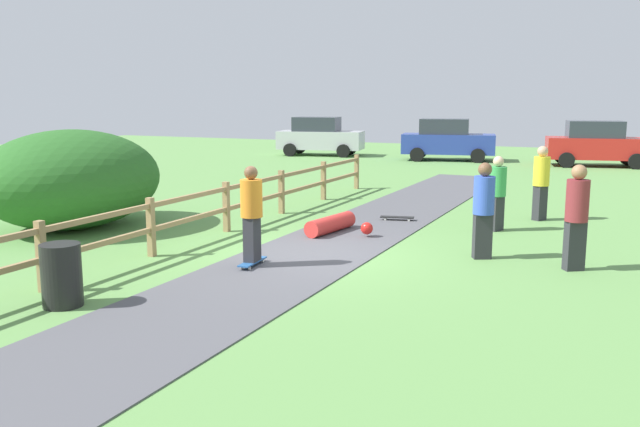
{
  "coord_description": "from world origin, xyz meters",
  "views": [
    {
      "loc": [
        5.37,
        -11.12,
        2.93
      ],
      "look_at": [
        0.71,
        -1.0,
        1.0
      ],
      "focal_mm": 38.02,
      "sensor_mm": 36.0,
      "label": 1
    }
  ],
  "objects": [
    {
      "name": "skateboard_loose",
      "position": [
        0.4,
        4.07,
        0.09
      ],
      "size": [
        0.82,
        0.38,
        0.08
      ],
      "color": "black",
      "rests_on": "asphalt_path"
    },
    {
      "name": "skater_riding",
      "position": [
        -0.5,
        -1.19,
        0.99
      ],
      "size": [
        0.41,
        0.81,
        1.75
      ],
      "color": "#265999",
      "rests_on": "asphalt_path"
    },
    {
      "name": "bystander_green",
      "position": [
        2.75,
        3.87,
        0.91
      ],
      "size": [
        0.51,
        0.51,
        1.65
      ],
      "color": "#2D2D33",
      "rests_on": "ground_plane"
    },
    {
      "name": "bystander_yellow",
      "position": [
        3.46,
        5.61,
        0.98
      ],
      "size": [
        0.52,
        0.52,
        1.78
      ],
      "color": "#2D2D33",
      "rests_on": "ground_plane"
    },
    {
      "name": "wooden_fence",
      "position": [
        -2.6,
        0.0,
        0.67
      ],
      "size": [
        0.12,
        18.12,
        1.1
      ],
      "color": "#997A51",
      "rests_on": "ground_plane"
    },
    {
      "name": "bystander_maroon",
      "position": [
        4.6,
        0.9,
        1.0
      ],
      "size": [
        0.53,
        0.53,
        1.81
      ],
      "color": "#2D2D33",
      "rests_on": "ground_plane"
    },
    {
      "name": "skater_fallen",
      "position": [
        -0.38,
        2.06,
        0.2
      ],
      "size": [
        1.3,
        1.59,
        0.36
      ],
      "color": "red",
      "rests_on": "asphalt_path"
    },
    {
      "name": "asphalt_path",
      "position": [
        0.0,
        0.0,
        0.01
      ],
      "size": [
        2.4,
        28.0,
        0.02
      ],
      "primitive_type": "cube",
      "color": "#515156",
      "rests_on": "ground_plane"
    },
    {
      "name": "ground_plane",
      "position": [
        0.0,
        0.0,
        0.0
      ],
      "size": [
        60.0,
        60.0,
        0.0
      ],
      "primitive_type": "plane",
      "color": "#60934C"
    },
    {
      "name": "bush_large",
      "position": [
        -5.99,
        0.23,
        1.11
      ],
      "size": [
        3.59,
        4.3,
        2.21
      ],
      "primitive_type": "ellipsoid",
      "color": "#286023",
      "rests_on": "ground_plane"
    },
    {
      "name": "parked_car_red",
      "position": [
        4.04,
        19.85,
        0.96
      ],
      "size": [
        4.45,
        2.62,
        1.92
      ],
      "color": "red",
      "rests_on": "ground_plane"
    },
    {
      "name": "bystander_blue",
      "position": [
        3.01,
        1.1,
        0.97
      ],
      "size": [
        0.51,
        0.51,
        1.76
      ],
      "color": "#2D2D33",
      "rests_on": "ground_plane"
    },
    {
      "name": "parked_car_silver",
      "position": [
        -8.91,
        19.85,
        0.96
      ],
      "size": [
        4.45,
        2.6,
        1.92
      ],
      "color": "#B7B7BC",
      "rests_on": "ground_plane"
    },
    {
      "name": "parked_car_blue",
      "position": [
        -2.4,
        19.85,
        0.96
      ],
      "size": [
        4.46,
        2.63,
        1.92
      ],
      "color": "#283D99",
      "rests_on": "ground_plane"
    },
    {
      "name": "trash_bin",
      "position": [
        -1.8,
        -4.26,
        0.45
      ],
      "size": [
        0.56,
        0.56,
        0.9
      ],
      "primitive_type": "cylinder",
      "color": "black",
      "rests_on": "ground_plane"
    }
  ]
}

